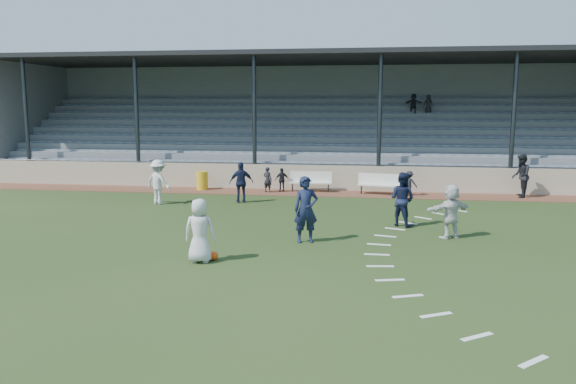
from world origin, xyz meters
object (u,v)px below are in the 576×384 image
object	(u,v)px
bench_left	(311,180)
trash_bin	(202,181)
official	(521,176)
bench_right	(380,182)
football	(214,256)
player_white_lead	(200,231)
player_navy_lead	(306,210)

from	to	relation	value
bench_left	trash_bin	distance (m)	5.26
trash_bin	official	xyz separation A→B (m)	(14.62, -0.16, 0.52)
trash_bin	official	size ratio (longest dim) A/B	0.46
bench_left	bench_right	xyz separation A→B (m)	(3.22, -0.37, 0.00)
bench_left	football	world-z (taller)	bench_left
player_white_lead	official	bearing A→B (deg)	-134.85
football	player_navy_lead	world-z (taller)	player_navy_lead
player_navy_lead	bench_right	bearing A→B (deg)	59.24
bench_right	player_navy_lead	bearing A→B (deg)	-92.52
football	official	bearing A→B (deg)	47.83
bench_left	football	size ratio (longest dim) A/B	8.50
trash_bin	bench_right	bearing A→B (deg)	-1.51
official	bench_right	bearing A→B (deg)	-79.08
football	player_navy_lead	distance (m)	3.31
bench_left	trash_bin	bearing A→B (deg)	-179.15
player_white_lead	bench_left	bearing A→B (deg)	-99.82
bench_left	football	xyz separation A→B (m)	(-1.30, -12.09, -0.47)
bench_left	official	size ratio (longest dim) A/B	1.05
bench_left	official	world-z (taller)	official
bench_left	official	xyz separation A→B (m)	(9.37, -0.31, 0.39)
bench_right	player_white_lead	size ratio (longest dim) A/B	1.21
trash_bin	player_navy_lead	xyz separation A→B (m)	(6.15, -9.62, 0.54)
bench_left	player_white_lead	bearing A→B (deg)	-98.17
football	player_navy_lead	bearing A→B (deg)	46.53
bench_left	player_navy_lead	xyz separation A→B (m)	(0.90, -9.77, 0.41)
player_white_lead	player_navy_lead	size ratio (longest dim) A/B	0.85
football	player_white_lead	xyz separation A→B (m)	(-0.30, -0.22, 0.73)
trash_bin	player_navy_lead	size ratio (longest dim) A/B	0.44
bench_right	player_navy_lead	world-z (taller)	player_navy_lead
bench_right	player_white_lead	bearing A→B (deg)	-100.62
bench_left	player_navy_lead	bearing A→B (deg)	-85.53
bench_right	football	size ratio (longest dim) A/B	8.64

